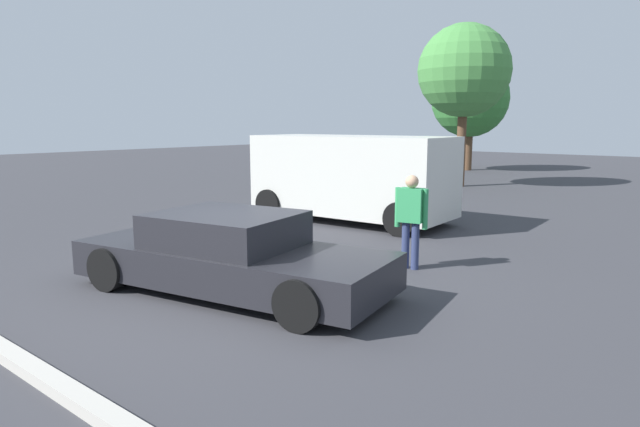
% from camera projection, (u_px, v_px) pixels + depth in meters
% --- Properties ---
extents(ground_plane, '(80.00, 80.00, 0.00)m').
position_uv_depth(ground_plane, '(230.00, 292.00, 8.02)').
color(ground_plane, '#38383D').
extents(sedan_foreground, '(4.91, 2.57, 1.16)m').
position_uv_depth(sedan_foreground, '(230.00, 255.00, 7.95)').
color(sedan_foreground, '#232328').
rests_on(sedan_foreground, ground_plane).
extents(dog, '(0.62, 0.32, 0.46)m').
position_uv_depth(dog, '(276.00, 233.00, 10.84)').
color(dog, olive).
rests_on(dog, ground_plane).
extents(van_white, '(5.05, 2.38, 2.11)m').
position_uv_depth(van_white, '(352.00, 175.00, 13.58)').
color(van_white, silver).
rests_on(van_white, ground_plane).
extents(pedestrian, '(0.56, 0.31, 1.58)m').
position_uv_depth(pedestrian, '(411.00, 214.00, 9.14)').
color(pedestrian, navy).
rests_on(pedestrian, ground_plane).
extents(parking_curb, '(9.60, 0.20, 0.12)m').
position_uv_depth(parking_curb, '(8.00, 354.00, 5.71)').
color(parking_curb, '#B7B2A8').
rests_on(parking_curb, ground_plane).
extents(tree_back_left, '(3.90, 3.90, 5.60)m').
position_uv_depth(tree_back_left, '(470.00, 99.00, 27.95)').
color(tree_back_left, brown).
rests_on(tree_back_left, ground_plane).
extents(tree_back_center, '(3.46, 3.46, 6.09)m').
position_uv_depth(tree_back_center, '(464.00, 71.00, 20.61)').
color(tree_back_center, brown).
rests_on(tree_back_center, ground_plane).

